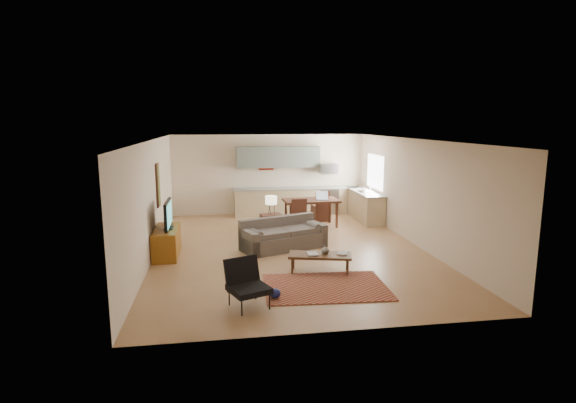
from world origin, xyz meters
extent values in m
plane|color=#A07149|center=(0.00, 0.00, 0.00)|extent=(9.00, 9.00, 0.00)
plane|color=white|center=(0.00, 0.00, 2.70)|extent=(9.00, 9.00, 0.00)
plane|color=beige|center=(0.00, 4.50, 1.35)|extent=(6.50, 0.00, 6.50)
plane|color=beige|center=(0.00, -4.50, 1.35)|extent=(6.50, 0.00, 6.50)
plane|color=beige|center=(-3.25, 0.00, 1.35)|extent=(0.00, 9.00, 9.00)
plane|color=beige|center=(3.25, 0.00, 1.35)|extent=(0.00, 9.00, 9.00)
cube|color=#A5A8AD|center=(2.00, 4.18, 0.45)|extent=(0.62, 0.62, 0.90)
cube|color=#A5A8AD|center=(2.00, 4.20, 1.55)|extent=(0.62, 0.40, 0.35)
cube|color=slate|center=(0.30, 4.33, 1.95)|extent=(2.80, 0.34, 0.70)
cube|color=white|center=(3.23, 3.00, 1.55)|extent=(0.02, 1.40, 1.05)
cube|color=maroon|center=(0.26, -2.68, 0.01)|extent=(2.42, 1.74, 0.02)
imported|color=maroon|center=(0.08, -1.80, 0.40)|extent=(0.23, 0.30, 0.03)
imported|color=navy|center=(0.73, -1.80, 0.40)|extent=(0.40, 0.43, 0.02)
imported|color=black|center=(0.46, -1.78, 0.48)|extent=(0.18, 0.18, 0.18)
imported|color=#FAEBC4|center=(2.83, 2.81, 1.02)|extent=(0.09, 0.09, 0.19)
camera|label=1|loc=(-1.71, -10.64, 3.13)|focal=28.00mm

